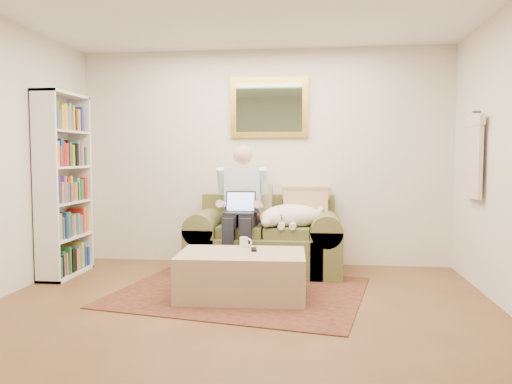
% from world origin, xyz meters
% --- Properties ---
extents(room_shell, '(4.51, 5.00, 2.61)m').
position_xyz_m(room_shell, '(0.00, 0.35, 1.30)').
color(room_shell, brown).
rests_on(room_shell, ground).
extents(rug, '(2.59, 2.23, 0.01)m').
position_xyz_m(rug, '(-0.07, 1.13, 0.01)').
color(rug, '#351615').
rests_on(rug, room_shell).
extents(sofa, '(1.71, 0.87, 1.03)m').
position_xyz_m(sofa, '(0.08, 2.03, 0.30)').
color(sofa, olive).
rests_on(sofa, room_shell).
extents(seated_man, '(0.56, 0.81, 1.44)m').
position_xyz_m(seated_man, '(-0.18, 1.88, 0.72)').
color(seated_man, '#8CC3D8').
rests_on(seated_man, sofa).
extents(laptop, '(0.33, 0.26, 0.24)m').
position_xyz_m(laptop, '(-0.18, 1.81, 0.76)').
color(laptop, black).
rests_on(laptop, seated_man).
extents(sleeping_dog, '(0.71, 0.44, 0.26)m').
position_xyz_m(sleeping_dog, '(0.39, 1.95, 0.65)').
color(sleeping_dog, white).
rests_on(sleeping_dog, sofa).
extents(ottoman, '(1.20, 0.79, 0.42)m').
position_xyz_m(ottoman, '(-0.03, 0.96, 0.21)').
color(ottoman, tan).
rests_on(ottoman, room_shell).
extents(coffee_mug, '(0.08, 0.08, 0.10)m').
position_xyz_m(coffee_mug, '(-0.05, 1.23, 0.47)').
color(coffee_mug, white).
rests_on(coffee_mug, ottoman).
extents(tv_remote, '(0.07, 0.16, 0.02)m').
position_xyz_m(tv_remote, '(0.07, 1.07, 0.43)').
color(tv_remote, black).
rests_on(tv_remote, ottoman).
extents(bookshelf, '(0.28, 0.80, 2.00)m').
position_xyz_m(bookshelf, '(-2.10, 1.60, 1.00)').
color(bookshelf, white).
rests_on(bookshelf, room_shell).
extents(wall_mirror, '(0.94, 0.04, 0.72)m').
position_xyz_m(wall_mirror, '(0.08, 2.47, 1.90)').
color(wall_mirror, gold).
rests_on(wall_mirror, room_shell).
extents(hanging_shirt, '(0.06, 0.52, 0.90)m').
position_xyz_m(hanging_shirt, '(2.19, 1.60, 1.35)').
color(hanging_shirt, beige).
rests_on(hanging_shirt, room_shell).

